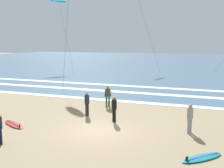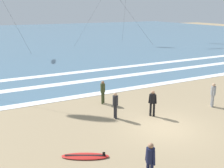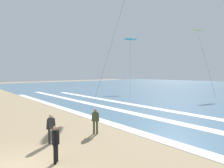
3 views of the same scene
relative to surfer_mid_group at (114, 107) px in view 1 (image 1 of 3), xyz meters
The scene contains 12 objects.
ground_plane 1.92m from the surfer_mid_group, 103.83° to the right, with size 160.00×160.00×0.00m, color #9E8763.
ocean_surface 50.15m from the surfer_mid_group, 90.46° to the left, with size 140.00×90.00×0.01m, color slate.
wave_foam_shoreline 5.66m from the surfer_mid_group, 83.48° to the left, with size 54.78×0.85×0.01m, color white.
wave_foam_mid_break 9.74m from the surfer_mid_group, 104.09° to the left, with size 55.00×0.99×0.01m, color white.
wave_foam_outer_break 13.07m from the surfer_mid_group, 97.36° to the left, with size 47.64×0.99×0.01m, color white.
surfer_mid_group is the anchor object (origin of this frame).
surfer_left_far 2.25m from the surfer_mid_group, 161.59° to the left, with size 0.32×0.52×1.60m.
surfer_left_near 4.47m from the surfer_mid_group, ahead, with size 0.33×0.49×1.60m.
surfer_foreground_main 3.76m from the surfer_mid_group, 116.32° to the left, with size 0.46×0.38×1.60m.
surfboard_near_water 6.33m from the surfer_mid_group, 34.86° to the right, with size 1.91×1.91×0.25m.
surfboard_right_spare 6.01m from the surfer_mid_group, 154.70° to the right, with size 2.14×1.51×0.25m.
kite_cyan_far_left 35.44m from the surfer_mid_group, 125.85° to the left, with size 8.22×9.53×12.06m.
Camera 1 is at (5.47, -13.06, 4.85)m, focal length 42.32 mm.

